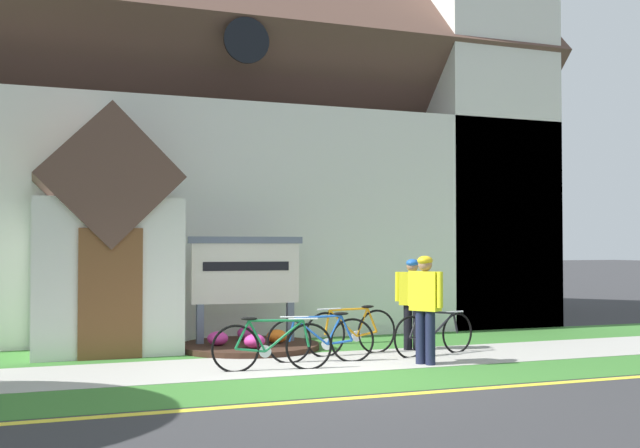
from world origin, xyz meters
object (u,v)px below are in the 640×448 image
object	(u,v)px
bicycle_white	(321,339)
cyclist_in_red_jersey	(412,298)
bicycle_yellow	(272,345)
bicycle_blue	(434,333)
church_sign	(246,274)
roadside_conifer	(421,180)
bicycle_orange	(352,331)
cyclist_in_white_jersey	(425,301)

from	to	relation	value
bicycle_white	cyclist_in_red_jersey	size ratio (longest dim) A/B	1.05
bicycle_yellow	bicycle_blue	bearing A→B (deg)	11.37
bicycle_blue	church_sign	bearing A→B (deg)	143.15
church_sign	roadside_conifer	xyz separation A→B (m)	(7.15, 6.89, 2.47)
cyclist_in_red_jersey	bicycle_orange	bearing A→B (deg)	-173.90
roadside_conifer	bicycle_blue	bearing A→B (deg)	-116.66
bicycle_orange	roadside_conifer	distance (m)	10.70
church_sign	cyclist_in_white_jersey	distance (m)	3.57
church_sign	bicycle_yellow	size ratio (longest dim) A/B	1.17
bicycle_yellow	roadside_conifer	distance (m)	12.55
bicycle_blue	cyclist_in_red_jersey	distance (m)	0.86
bicycle_blue	cyclist_in_white_jersey	world-z (taller)	cyclist_in_white_jersey
bicycle_yellow	bicycle_blue	xyz separation A→B (m)	(2.99, 0.60, -0.00)
bicycle_yellow	cyclist_in_white_jersey	bearing A→B (deg)	-7.03
bicycle_blue	bicycle_orange	size ratio (longest dim) A/B	0.99
church_sign	bicycle_white	size ratio (longest dim) A/B	1.24
church_sign	cyclist_in_white_jersey	xyz separation A→B (m)	(2.05, -2.90, -0.34)
church_sign	cyclist_in_red_jersey	size ratio (longest dim) A/B	1.30
cyclist_in_white_jersey	cyclist_in_red_jersey	bearing A→B (deg)	69.52
church_sign	roadside_conifer	distance (m)	10.23
cyclist_in_red_jersey	roadside_conifer	distance (m)	9.84
church_sign	cyclist_in_red_jersey	distance (m)	2.98
bicycle_yellow	cyclist_in_white_jersey	xyz separation A→B (m)	(2.35, -0.29, 0.61)
bicycle_white	bicycle_yellow	bearing A→B (deg)	-152.31
church_sign	bicycle_white	world-z (taller)	church_sign
cyclist_in_white_jersey	bicycle_blue	bearing A→B (deg)	54.45
bicycle_blue	bicycle_white	xyz separation A→B (m)	(-2.03, -0.10, 0.00)
church_sign	roadside_conifer	world-z (taller)	roadside_conifer
bicycle_orange	bicycle_yellow	bearing A→B (deg)	-147.00
bicycle_blue	bicycle_orange	world-z (taller)	bicycle_orange
bicycle_orange	church_sign	bearing A→B (deg)	133.70
bicycle_orange	cyclist_in_white_jersey	size ratio (longest dim) A/B	1.04
bicycle_blue	cyclist_in_red_jersey	size ratio (longest dim) A/B	1.08
church_sign	bicycle_orange	size ratio (longest dim) A/B	1.19
bicycle_blue	roadside_conifer	xyz separation A→B (m)	(4.47, 8.90, 3.42)
bicycle_white	cyclist_in_white_jersey	xyz separation A→B (m)	(1.40, -0.79, 0.61)
bicycle_yellow	cyclist_in_red_jersey	size ratio (longest dim) A/B	1.11
bicycle_white	cyclist_in_white_jersey	size ratio (longest dim) A/B	1.00
cyclist_in_red_jersey	roadside_conifer	bearing A→B (deg)	61.24
cyclist_in_red_jersey	roadside_conifer	world-z (taller)	roadside_conifer
church_sign	bicycle_yellow	bearing A→B (deg)	-96.63
bicycle_yellow	bicycle_orange	size ratio (longest dim) A/B	1.02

